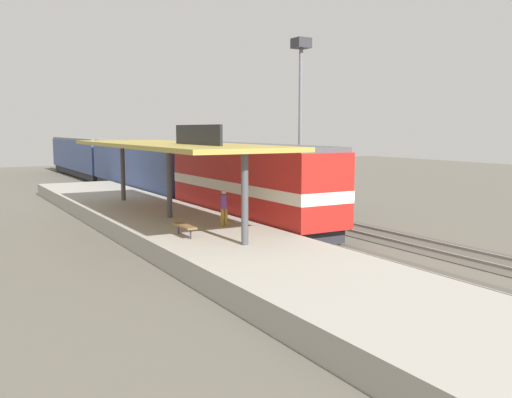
% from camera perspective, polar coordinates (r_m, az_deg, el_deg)
% --- Properties ---
extents(ground_plane, '(120.00, 120.00, 0.00)m').
position_cam_1_polar(ground_plane, '(32.36, 2.27, -2.52)').
color(ground_plane, '#5B564C').
extents(track_near, '(3.20, 110.00, 0.16)m').
position_cam_1_polar(track_near, '(31.35, -0.83, -2.77)').
color(track_near, '#4E4941').
rests_on(track_near, ground).
extents(track_far, '(3.20, 110.00, 0.16)m').
position_cam_1_polar(track_far, '(33.80, 6.00, -2.08)').
color(track_far, '#4E4941').
rests_on(track_far, ground).
extents(platform, '(6.00, 44.00, 0.90)m').
position_cam_1_polar(platform, '(29.34, -8.71, -2.70)').
color(platform, '#9E998E').
rests_on(platform, ground).
extents(station_canopy, '(5.20, 18.00, 4.70)m').
position_cam_1_polar(station_canopy, '(28.85, -8.79, 5.29)').
color(station_canopy, '#47474C').
rests_on(station_canopy, platform).
extents(platform_bench, '(0.44, 1.70, 0.50)m').
position_cam_1_polar(platform_bench, '(23.86, -7.27, -2.76)').
color(platform_bench, '#333338').
rests_on(platform_bench, platform).
extents(locomotive, '(2.93, 14.43, 4.44)m').
position_cam_1_polar(locomotive, '(30.94, -0.75, 1.55)').
color(locomotive, '#28282D').
rests_on(locomotive, track_near).
extents(passenger_carriage_front, '(2.90, 20.00, 4.24)m').
position_cam_1_polar(passenger_carriage_front, '(47.43, -11.46, 3.23)').
color(passenger_carriage_front, '#28282D').
rests_on(passenger_carriage_front, track_near).
extents(passenger_carriage_rear, '(2.90, 20.00, 4.24)m').
position_cam_1_polar(passenger_carriage_rear, '(67.44, -17.13, 4.17)').
color(passenger_carriage_rear, '#28282D').
rests_on(passenger_carriage_rear, track_near).
extents(freight_car, '(2.80, 12.00, 3.54)m').
position_cam_1_polar(freight_car, '(38.67, 0.67, 2.01)').
color(freight_car, '#28282D').
rests_on(freight_car, track_far).
extents(light_mast, '(1.10, 1.10, 11.70)m').
position_cam_1_polar(light_mast, '(40.46, 4.56, 11.32)').
color(light_mast, slate).
rests_on(light_mast, ground).
extents(person_waiting, '(0.34, 0.34, 1.71)m').
position_cam_1_polar(person_waiting, '(26.18, -3.26, -0.71)').
color(person_waiting, olive).
rests_on(person_waiting, platform).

